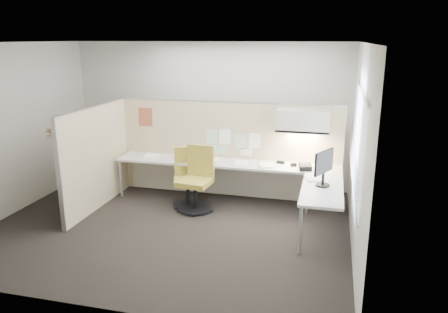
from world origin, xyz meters
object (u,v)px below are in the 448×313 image
(desk, at_px, (243,173))
(monitor, at_px, (324,166))
(phone, at_px, (305,167))
(chair_left, at_px, (188,179))
(chair_right, at_px, (197,181))

(desk, distance_m, monitor, 1.63)
(monitor, bearing_deg, phone, 48.64)
(desk, relative_size, monitor, 7.39)
(phone, bearing_deg, chair_left, 171.97)
(desk, xyz_separation_m, chair_right, (-0.72, -0.36, -0.09))
(monitor, distance_m, phone, 0.87)
(monitor, xyz_separation_m, phone, (-0.32, 0.77, -0.26))
(chair_left, xyz_separation_m, monitor, (2.31, -0.56, 0.57))
(desk, height_order, monitor, monitor)
(desk, xyz_separation_m, monitor, (1.37, -0.77, 0.44))
(desk, bearing_deg, chair_right, -153.75)
(chair_right, distance_m, monitor, 2.20)
(chair_right, xyz_separation_m, phone, (1.78, 0.35, 0.27))
(chair_right, relative_size, phone, 4.39)
(desk, xyz_separation_m, chair_left, (-0.94, -0.21, -0.13))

